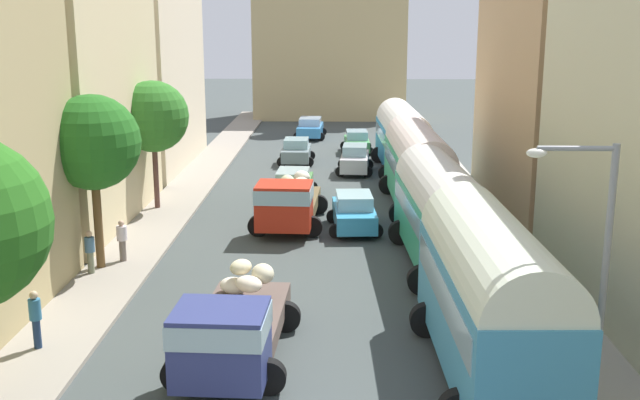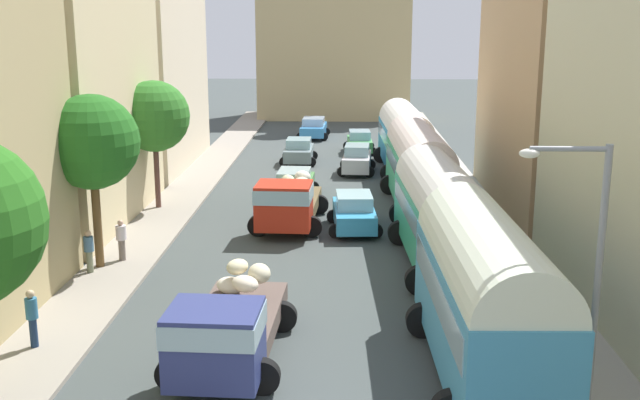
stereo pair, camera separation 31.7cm
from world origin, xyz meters
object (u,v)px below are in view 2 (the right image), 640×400
at_px(car_5, 360,142).
at_px(streetlamp_near, 587,264).
at_px(cargo_truck_1, 288,201).
at_px(car_1, 299,151).
at_px(car_4, 357,159).
at_px(pedestrian_3, 32,316).
at_px(parked_bus_0, 485,291).
at_px(parked_bus_1, 441,211).
at_px(car_0, 294,184).
at_px(pedestrian_0, 121,239).
at_px(car_3, 354,212).
at_px(parked_bus_3, 404,136).
at_px(car_2, 314,128).
at_px(parked_bus_2, 419,163).
at_px(cargo_truck_0, 227,327).
at_px(pedestrian_2, 89,250).

relative_size(car_5, streetlamp_near, 0.57).
distance_m(cargo_truck_1, car_5, 19.71).
bearing_deg(car_1, car_4, -39.66).
xyz_separation_m(car_1, pedestrian_3, (-5.67, -28.32, 0.26)).
xyz_separation_m(parked_bus_0, parked_bus_1, (0.00, 9.00, -0.22)).
xyz_separation_m(car_0, pedestrian_3, (-6.00, -18.68, 0.30)).
height_order(car_5, pedestrian_0, pedestrian_0).
distance_m(car_5, streetlamp_near, 36.37).
bearing_deg(streetlamp_near, car_0, 109.08).
distance_m(parked_bus_0, car_3, 14.39).
distance_m(car_3, car_4, 12.58).
relative_size(parked_bus_3, car_2, 2.26).
height_order(parked_bus_1, car_2, parked_bus_1).
height_order(parked_bus_2, car_1, parked_bus_2).
xyz_separation_m(cargo_truck_0, car_1, (0.13, 29.28, -0.42)).
height_order(parked_bus_1, car_1, parked_bus_1).
bearing_deg(car_4, cargo_truck_0, -98.17).
bearing_deg(pedestrian_0, car_2, 79.13).
bearing_deg(pedestrian_2, car_4, 62.60).
distance_m(parked_bus_2, parked_bus_3, 9.00).
xyz_separation_m(parked_bus_3, cargo_truck_1, (-6.01, -12.91, -0.95)).
distance_m(parked_bus_0, parked_bus_2, 18.00).
height_order(car_1, car_4, car_4).
height_order(parked_bus_3, car_2, parked_bus_3).
bearing_deg(parked_bus_1, car_0, 119.28).
bearing_deg(car_3, streetlamp_near, -73.88).
xyz_separation_m(pedestrian_2, pedestrian_3, (0.52, -6.35, 0.07)).
bearing_deg(parked_bus_2, car_0, 162.63).
bearing_deg(cargo_truck_0, car_2, 89.08).
relative_size(cargo_truck_1, pedestrian_0, 3.93).
height_order(parked_bus_1, streetlamp_near, streetlamp_near).
height_order(car_3, pedestrian_3, pedestrian_3).
distance_m(cargo_truck_1, pedestrian_0, 7.76).
height_order(parked_bus_2, parked_bus_3, parked_bus_2).
bearing_deg(parked_bus_0, pedestrian_0, 142.79).
height_order(cargo_truck_1, pedestrian_2, cargo_truck_1).
bearing_deg(pedestrian_0, pedestrian_3, -91.70).
bearing_deg(car_2, pedestrian_0, -100.87).
xyz_separation_m(car_1, streetlamp_near, (8.09, -32.05, 3.13)).
bearing_deg(pedestrian_3, parked_bus_2, 54.13).
height_order(pedestrian_3, streetlamp_near, streetlamp_near).
distance_m(parked_bus_2, car_4, 9.10).
height_order(car_3, streetlamp_near, streetlamp_near).
xyz_separation_m(parked_bus_2, car_5, (-2.54, 15.49, -1.47)).
height_order(parked_bus_0, cargo_truck_1, parked_bus_0).
bearing_deg(cargo_truck_0, parked_bus_0, -2.35).
height_order(car_2, pedestrian_3, pedestrian_3).
distance_m(cargo_truck_1, pedestrian_3, 14.24).
relative_size(cargo_truck_1, pedestrian_3, 3.71).
xyz_separation_m(car_5, streetlamp_near, (4.17, -35.99, 3.15)).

